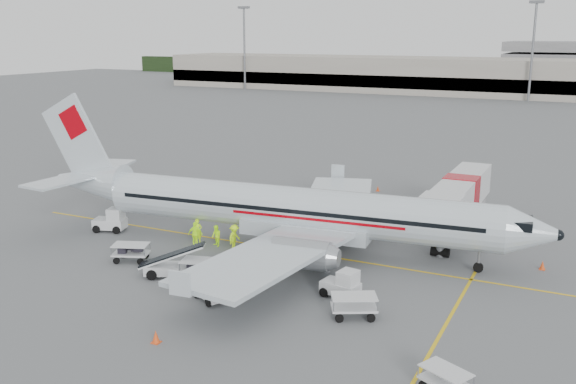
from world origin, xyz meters
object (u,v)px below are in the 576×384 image
object	(u,v)px
tug_aft	(110,219)
tug_mid	(212,286)
aircraft	(295,180)
tug_fore	(340,283)
jet_bridge	(460,205)
belt_loader	(175,256)

from	to	relation	value
tug_aft	tug_mid	bearing A→B (deg)	-45.86
aircraft	tug_mid	distance (m)	11.14
aircraft	tug_fore	bearing A→B (deg)	-52.28
tug_aft	aircraft	bearing A→B (deg)	-8.74
jet_bridge	tug_aft	size ratio (longest dim) A/B	7.00
tug_mid	aircraft	bearing A→B (deg)	115.86
aircraft	jet_bridge	distance (m)	13.93
jet_bridge	tug_fore	world-z (taller)	jet_bridge
belt_loader	tug_mid	size ratio (longest dim) A/B	2.25
aircraft	belt_loader	distance (m)	10.08
jet_bridge	tug_fore	xyz separation A→B (m)	(-3.73, -15.89, -1.39)
tug_fore	jet_bridge	bearing A→B (deg)	86.59
tug_fore	tug_aft	size ratio (longest dim) A/B	0.91
belt_loader	tug_fore	distance (m)	10.93
tug_fore	tug_aft	world-z (taller)	tug_aft
belt_loader	tug_aft	world-z (taller)	belt_loader
tug_aft	jet_bridge	bearing A→B (deg)	7.74
jet_bridge	tug_aft	distance (m)	27.64
jet_bridge	belt_loader	distance (m)	22.73
aircraft	belt_loader	world-z (taller)	aircraft
aircraft	tug_aft	size ratio (longest dim) A/B	15.52
jet_bridge	belt_loader	size ratio (longest dim) A/B	3.34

